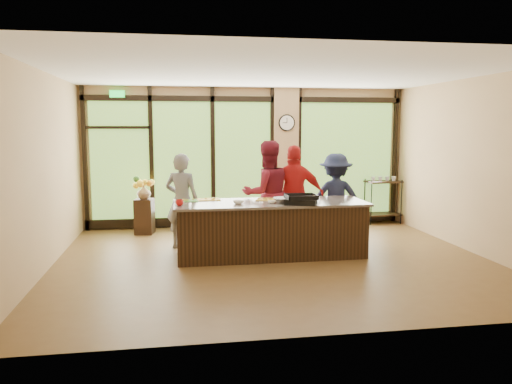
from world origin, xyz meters
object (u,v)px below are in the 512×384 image
object	(u,v)px
cook_right	(335,198)
flower_stand	(145,216)
island_base	(270,230)
cook_left	(182,201)
bar_cart	(383,195)
roasting_pan	(301,201)

from	to	relation	value
cook_right	flower_stand	xyz separation A→B (m)	(-3.60, 1.30, -0.48)
island_base	cook_left	size ratio (longest dim) A/B	1.82
island_base	cook_right	size ratio (longest dim) A/B	1.85
island_base	cook_right	world-z (taller)	cook_right
cook_left	bar_cart	bearing A→B (deg)	-136.03
cook_left	bar_cart	distance (m)	4.82
cook_right	flower_stand	world-z (taller)	cook_right
roasting_pan	cook_left	bearing A→B (deg)	171.92
cook_left	roasting_pan	world-z (taller)	cook_left
bar_cart	island_base	bearing A→B (deg)	-147.70
cook_left	flower_stand	distance (m)	1.63
bar_cart	flower_stand	bearing A→B (deg)	177.15
roasting_pan	cook_right	bearing A→B (deg)	72.11
flower_stand	roasting_pan	bearing A→B (deg)	-32.43
island_base	roasting_pan	size ratio (longest dim) A/B	6.25
roasting_pan	bar_cart	bearing A→B (deg)	68.61
island_base	roasting_pan	world-z (taller)	roasting_pan
island_base	flower_stand	distance (m)	3.05
flower_stand	bar_cart	distance (m)	5.27
island_base	cook_left	bearing A→B (deg)	152.19
roasting_pan	bar_cart	world-z (taller)	bar_cart
cook_left	roasting_pan	distance (m)	2.19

